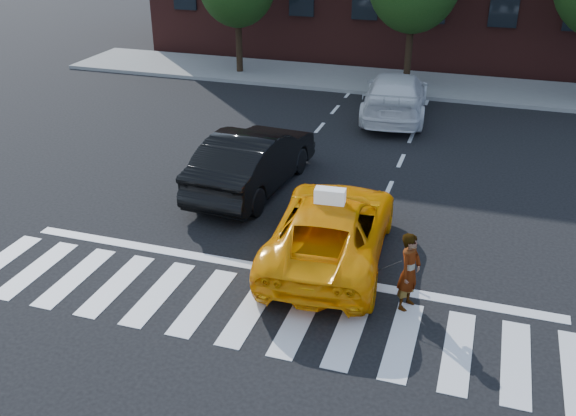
{
  "coord_description": "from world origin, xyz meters",
  "views": [
    {
      "loc": [
        3.93,
        -9.69,
        7.4
      ],
      "look_at": [
        -0.01,
        2.48,
        1.1
      ],
      "focal_mm": 40.0,
      "sensor_mm": 36.0,
      "label": 1
    }
  ],
  "objects_px": {
    "taxi": "(331,229)",
    "woman": "(409,272)",
    "black_sedan": "(253,160)",
    "dog": "(338,291)",
    "white_suv": "(395,95)"
  },
  "relations": [
    {
      "from": "white_suv",
      "to": "woman",
      "type": "bearing_deg",
      "value": 95.04
    },
    {
      "from": "black_sedan",
      "to": "dog",
      "type": "bearing_deg",
      "value": 131.72
    },
    {
      "from": "taxi",
      "to": "woman",
      "type": "height_order",
      "value": "woman"
    },
    {
      "from": "black_sedan",
      "to": "woman",
      "type": "xyz_separation_m",
      "value": [
        4.91,
        -4.42,
        -0.03
      ]
    },
    {
      "from": "taxi",
      "to": "woman",
      "type": "relative_size",
      "value": 3.22
    },
    {
      "from": "taxi",
      "to": "woman",
      "type": "xyz_separation_m",
      "value": [
        1.92,
        -1.4,
        0.08
      ]
    },
    {
      "from": "taxi",
      "to": "dog",
      "type": "height_order",
      "value": "taxi"
    },
    {
      "from": "black_sedan",
      "to": "dog",
      "type": "height_order",
      "value": "black_sedan"
    },
    {
      "from": "taxi",
      "to": "black_sedan",
      "type": "distance_m",
      "value": 4.24
    },
    {
      "from": "black_sedan",
      "to": "white_suv",
      "type": "bearing_deg",
      "value": -105.25
    },
    {
      "from": "black_sedan",
      "to": "dog",
      "type": "distance_m",
      "value": 5.84
    },
    {
      "from": "black_sedan",
      "to": "white_suv",
      "type": "xyz_separation_m",
      "value": [
        2.66,
        7.58,
        -0.05
      ]
    },
    {
      "from": "woman",
      "to": "dog",
      "type": "height_order",
      "value": "woman"
    },
    {
      "from": "black_sedan",
      "to": "woman",
      "type": "distance_m",
      "value": 6.6
    },
    {
      "from": "black_sedan",
      "to": "dog",
      "type": "relative_size",
      "value": 9.01
    }
  ]
}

